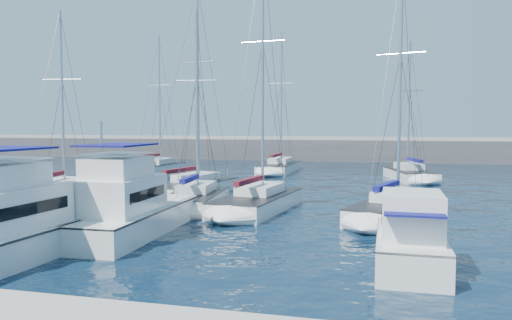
% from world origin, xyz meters
% --- Properties ---
extents(ground, '(220.00, 220.00, 0.00)m').
position_xyz_m(ground, '(0.00, 0.00, 0.00)').
color(ground, black).
rests_on(ground, ground).
extents(breakwater, '(160.00, 6.00, 4.45)m').
position_xyz_m(breakwater, '(0.00, 52.00, 1.05)').
color(breakwater, '#424244').
rests_on(breakwater, ground).
extents(motor_yacht_port_inner, '(4.24, 9.65, 4.69)m').
position_xyz_m(motor_yacht_port_inner, '(-3.59, -4.81, 1.13)').
color(motor_yacht_port_inner, silver).
rests_on(motor_yacht_port_inner, ground).
extents(motor_yacht_stbd_inner, '(3.50, 9.43, 4.69)m').
position_xyz_m(motor_yacht_stbd_inner, '(-1.21, -0.44, 1.13)').
color(motor_yacht_stbd_inner, silver).
rests_on(motor_yacht_stbd_inner, ground).
extents(motor_yacht_stbd_outer, '(2.46, 5.95, 3.20)m').
position_xyz_m(motor_yacht_stbd_outer, '(11.30, -2.82, 0.94)').
color(motor_yacht_stbd_outer, silver).
rests_on(motor_yacht_stbd_outer, ground).
extents(sailboat_mid_a, '(4.06, 8.15, 13.02)m').
position_xyz_m(sailboat_mid_a, '(-10.50, 7.37, 0.51)').
color(sailboat_mid_a, silver).
rests_on(sailboat_mid_a, ground).
extents(sailboat_mid_b, '(4.83, 9.25, 15.73)m').
position_xyz_m(sailboat_mid_b, '(-3.28, 13.07, 0.53)').
color(sailboat_mid_b, silver).
rests_on(sailboat_mid_b, ground).
extents(sailboat_mid_c, '(3.70, 7.30, 12.56)m').
position_xyz_m(sailboat_mid_c, '(-0.91, 7.43, 0.51)').
color(sailboat_mid_c, silver).
rests_on(sailboat_mid_c, ground).
extents(sailboat_mid_d, '(4.14, 8.76, 16.34)m').
position_xyz_m(sailboat_mid_d, '(3.05, 7.61, 0.54)').
color(sailboat_mid_d, silver).
rests_on(sailboat_mid_d, ground).
extents(sailboat_mid_e, '(5.31, 8.73, 14.51)m').
position_xyz_m(sailboat_mid_e, '(10.93, 6.92, 0.52)').
color(sailboat_mid_e, silver).
rests_on(sailboat_mid_e, ground).
extents(sailboat_back_a, '(3.80, 7.63, 15.11)m').
position_xyz_m(sailboat_back_a, '(-13.24, 28.01, 0.54)').
color(sailboat_back_a, silver).
rests_on(sailboat_back_a, ground).
extents(sailboat_back_b, '(3.25, 9.60, 15.62)m').
position_xyz_m(sailboat_back_b, '(-0.64, 32.20, 0.52)').
color(sailboat_back_b, silver).
rests_on(sailboat_back_b, ground).
extents(sailboat_back_c, '(4.95, 8.28, 13.35)m').
position_xyz_m(sailboat_back_c, '(12.84, 27.43, 0.51)').
color(sailboat_back_c, silver).
rests_on(sailboat_back_c, ground).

